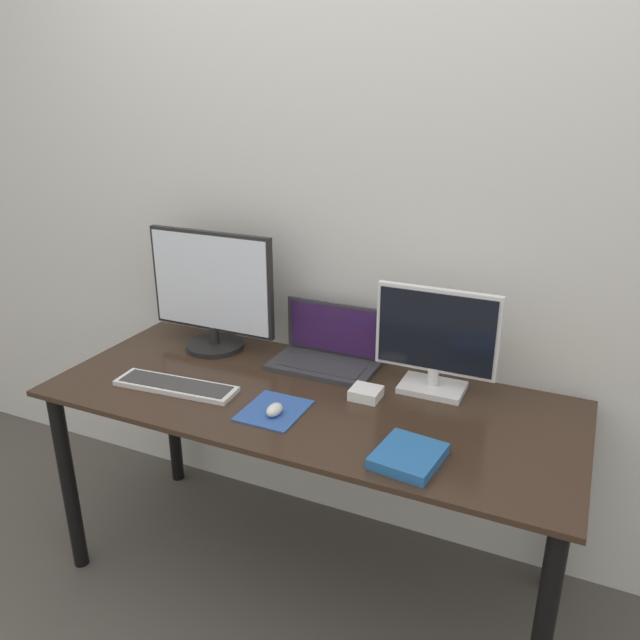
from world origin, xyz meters
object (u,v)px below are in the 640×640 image
Objects in this scene: monitor_left at (212,292)px; monitor_right at (436,340)px; book at (408,456)px; mouse at (275,410)px; power_brick at (366,393)px; laptop at (327,351)px; keyboard at (176,386)px.

monitor_right is at bearing 0.00° from monitor_left.
mouse is at bearing 171.89° from book.
power_brick is at bearing 46.94° from mouse.
monitor_left is 0.72m from power_brick.
laptop is at bearing 133.42° from book.
book is (0.45, -0.48, -0.04)m from laptop.
monitor_left reaches higher than power_brick.
mouse reaches higher than keyboard.
monitor_left is 1.03m from book.
book is (0.91, -0.44, -0.21)m from monitor_left.
laptop is at bearing 45.08° from keyboard.
keyboard is 0.63m from power_brick.
laptop reaches higher than keyboard.
mouse is 0.34× the size of book.
book is 2.17× the size of power_brick.
book is (0.05, -0.44, -0.16)m from monitor_right.
mouse is (0.39, -0.03, 0.01)m from keyboard.
keyboard is at bearing -156.29° from monitor_right.
monitor_right is 4.19× the size of power_brick.
mouse is (-0.39, -0.37, -0.16)m from monitor_right.
laptop is 0.87× the size of keyboard.
power_brick is at bearing -40.26° from laptop.
keyboard is (0.07, -0.34, -0.22)m from monitor_left.
book reaches higher than keyboard.
monitor_right is 0.93× the size of keyboard.
monitor_left reaches higher than book.
keyboard is at bearing -161.70° from power_brick.
keyboard is 6.15× the size of mouse.
monitor_left is 7.29× the size of mouse.
power_brick is (0.21, 0.23, -0.01)m from mouse.
monitor_right is at bearing -5.75° from laptop.
monitor_right reaches higher than book.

